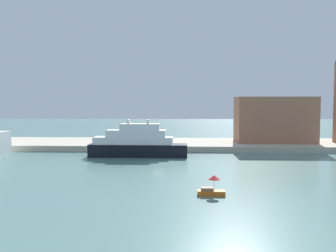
% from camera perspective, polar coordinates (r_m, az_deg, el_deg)
% --- Properties ---
extents(ground, '(400.00, 400.00, 0.00)m').
position_cam_1_polar(ground, '(77.00, -1.55, -5.89)').
color(ground, slate).
extents(quay_dock, '(110.00, 22.87, 1.55)m').
position_cam_1_polar(quay_dock, '(104.00, -0.51, -2.92)').
color(quay_dock, '#B7AD99').
rests_on(quay_dock, ground).
extents(large_yacht, '(23.41, 4.68, 11.11)m').
position_cam_1_polar(large_yacht, '(85.87, -4.98, -2.79)').
color(large_yacht, black).
rests_on(large_yacht, ground).
extents(small_motorboat, '(3.80, 1.70, 2.86)m').
position_cam_1_polar(small_motorboat, '(50.83, 6.95, -9.81)').
color(small_motorboat, '#C66019').
rests_on(small_motorboat, ground).
extents(harbor_building, '(21.81, 10.70, 12.94)m').
position_cam_1_polar(harbor_building, '(106.72, 16.61, 1.00)').
color(harbor_building, '#9E664C').
rests_on(harbor_building, quay_dock).
extents(parked_car, '(3.92, 1.81, 1.40)m').
position_cam_1_polar(parked_car, '(99.76, -10.08, -2.47)').
color(parked_car, '#1E4C99').
rests_on(parked_car, quay_dock).
extents(person_figure, '(0.36, 0.36, 1.75)m').
position_cam_1_polar(person_figure, '(99.32, -7.06, -2.34)').
color(person_figure, '#334C8C').
rests_on(person_figure, quay_dock).
extents(mooring_bollard, '(0.56, 0.56, 0.89)m').
position_cam_1_polar(mooring_bollard, '(93.81, -1.27, -2.90)').
color(mooring_bollard, black).
rests_on(mooring_bollard, quay_dock).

